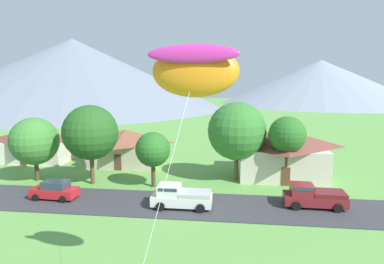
# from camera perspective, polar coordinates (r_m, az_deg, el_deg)

# --- Properties ---
(road_strip) EXTENTS (160.00, 6.32, 0.08)m
(road_strip) POSITION_cam_1_polar(r_m,az_deg,el_deg) (29.57, 4.53, -12.79)
(road_strip) COLOR #38383D
(road_strip) RESTS_ON ground
(mountain_far_west_ridge) EXTENTS (114.62, 114.62, 26.56)m
(mountain_far_west_ridge) POSITION_cam_1_polar(r_m,az_deg,el_deg) (137.35, -19.87, 9.54)
(mountain_far_west_ridge) COLOR slate
(mountain_far_west_ridge) RESTS_ON ground
(mountain_west_ridge) EXTENTS (88.63, 88.63, 19.91)m
(mountain_west_ridge) POSITION_cam_1_polar(r_m,az_deg,el_deg) (162.40, 21.36, 8.14)
(mountain_west_ridge) COLOR gray
(mountain_west_ridge) RESTS_ON ground
(house_leftmost) EXTENTS (9.52, 7.22, 4.57)m
(house_leftmost) POSITION_cam_1_polar(r_m,az_deg,el_deg) (44.07, -11.41, -2.42)
(house_leftmost) COLOR beige
(house_leftmost) RESTS_ON ground
(house_left_center) EXTENTS (10.23, 6.80, 4.35)m
(house_left_center) POSITION_cam_1_polar(r_m,az_deg,el_deg) (50.03, -25.44, -1.90)
(house_left_center) COLOR beige
(house_left_center) RESTS_ON ground
(house_right_center) EXTENTS (10.15, 8.47, 5.49)m
(house_right_center) POSITION_cam_1_polar(r_m,az_deg,el_deg) (39.24, 15.23, -3.28)
(house_right_center) COLOR beige
(house_right_center) RESTS_ON ground
(tree_near_left) EXTENTS (3.61, 3.61, 5.77)m
(tree_near_left) POSITION_cam_1_polar(r_m,az_deg,el_deg) (33.85, -6.84, -3.08)
(tree_near_left) COLOR #4C3823
(tree_near_left) RESTS_ON ground
(tree_left_of_center) EXTENTS (5.78, 5.78, 8.47)m
(tree_left_of_center) POSITION_cam_1_polar(r_m,az_deg,el_deg) (35.83, -17.29, -0.10)
(tree_left_of_center) COLOR brown
(tree_left_of_center) RESTS_ON ground
(tree_center) EXTENTS (6.35, 6.35, 8.69)m
(tree_center) POSITION_cam_1_polar(r_m,az_deg,el_deg) (35.86, 7.82, 0.14)
(tree_center) COLOR brown
(tree_center) RESTS_ON ground
(tree_right_of_center) EXTENTS (3.85, 3.85, 7.34)m
(tree_right_of_center) POSITION_cam_1_polar(r_m,az_deg,el_deg) (35.13, 16.26, -0.55)
(tree_right_of_center) COLOR brown
(tree_right_of_center) RESTS_ON ground
(tree_near_right) EXTENTS (5.19, 5.19, 7.02)m
(tree_near_right) POSITION_cam_1_polar(r_m,az_deg,el_deg) (39.53, -25.77, -1.46)
(tree_near_right) COLOR #4C3823
(tree_near_right) RESTS_ON ground
(parked_car_red_mid_west) EXTENTS (4.28, 2.23, 1.68)m
(parked_car_red_mid_west) POSITION_cam_1_polar(r_m,az_deg,el_deg) (33.49, -22.78, -9.32)
(parked_car_red_mid_west) COLOR red
(parked_car_red_mid_west) RESTS_ON road_strip
(pickup_truck_white_west_side) EXTENTS (5.20, 2.32, 1.99)m
(pickup_truck_white_west_side) POSITION_cam_1_polar(r_m,az_deg,el_deg) (28.89, -2.06, -11.13)
(pickup_truck_white_west_side) COLOR white
(pickup_truck_white_west_side) RESTS_ON road_strip
(pickup_truck_maroon_east_side) EXTENTS (5.25, 2.43, 1.99)m
(pickup_truck_maroon_east_side) POSITION_cam_1_polar(r_m,az_deg,el_deg) (30.81, 20.33, -10.41)
(pickup_truck_maroon_east_side) COLOR maroon
(pickup_truck_maroon_east_side) RESTS_ON road_strip
(kite_flyer_with_kite) EXTENTS (4.23, 6.72, 12.62)m
(kite_flyer_with_kite) POSITION_cam_1_polar(r_m,az_deg,el_deg) (13.75, 0.38, 10.37)
(kite_flyer_with_kite) COLOR #3D3D42
(kite_flyer_with_kite) RESTS_ON ground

